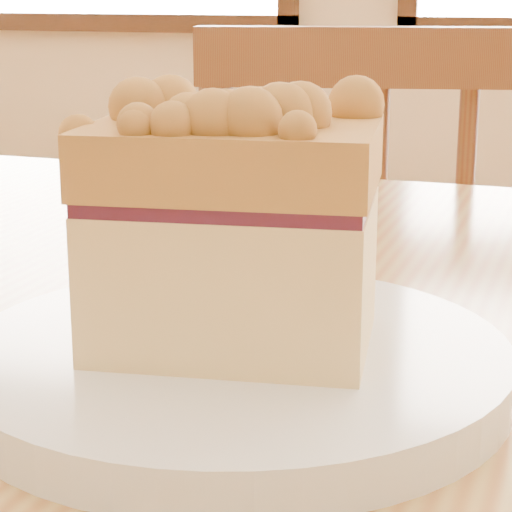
{
  "coord_description": "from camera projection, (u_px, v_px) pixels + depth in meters",
  "views": [
    {
      "loc": [
        0.2,
        -0.27,
        0.92
      ],
      "look_at": [
        0.06,
        0.15,
        0.8
      ],
      "focal_mm": 70.0,
      "sensor_mm": 36.0,
      "label": 1
    }
  ],
  "objects": [
    {
      "name": "plate",
      "position": [
        235.0,
        365.0,
        0.44
      ],
      "size": [
        0.24,
        0.24,
        0.02
      ],
      "color": "white",
      "rests_on": "cafe_table_main"
    },
    {
      "name": "cake_slice",
      "position": [
        232.0,
        219.0,
        0.42
      ],
      "size": [
        0.13,
        0.1,
        0.11
      ],
      "rotation": [
        0.0,
        0.0,
        0.14
      ],
      "color": "#EAD184",
      "rests_on": "plate"
    },
    {
      "name": "cafe_chair_main",
      "position": [
        368.0,
        386.0,
        1.21
      ],
      "size": [
        0.48,
        0.48,
        0.89
      ],
      "rotation": [
        0.0,
        0.0,
        3.36
      ],
      "color": "brown",
      "rests_on": "ground"
    },
    {
      "name": "cafe_table_main",
      "position": [
        192.0,
        455.0,
        0.62
      ],
      "size": [
        1.12,
        0.76,
        0.75
      ],
      "rotation": [
        0.0,
        0.0,
        -0.02
      ],
      "color": "tan",
      "rests_on": "ground"
    }
  ]
}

